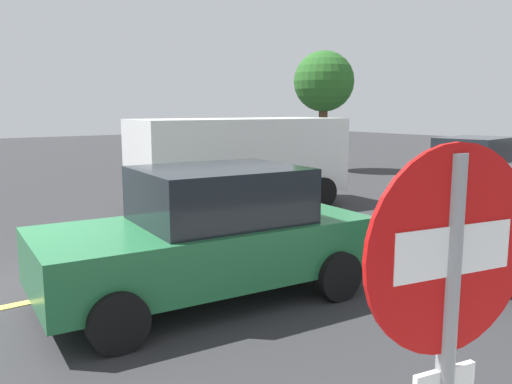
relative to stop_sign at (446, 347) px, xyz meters
The scene contains 7 objects.
ground_plane 6.05m from the stop_sign, 91.05° to the left, with size 80.00×80.00×0.00m, color #2D2D30.
lane_marking_centre 6.70m from the stop_sign, 63.60° to the left, with size 28.00×0.16×0.01m, color #E0D14C.
stop_sign is the anchor object (origin of this frame).
white_van 11.06m from the stop_sign, 58.94° to the left, with size 5.37×2.67×2.20m.
car_white_crossing 13.78m from the stop_sign, 30.06° to the left, with size 4.77×2.50×1.67m.
car_green_approaching 5.03m from the stop_sign, 68.22° to the left, with size 4.37×2.41×1.70m.
tree_left_verge 19.15m from the stop_sign, 47.33° to the left, with size 2.34×2.34×4.64m.
Camera 1 is at (-1.52, -6.85, 2.45)m, focal length 36.90 mm.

